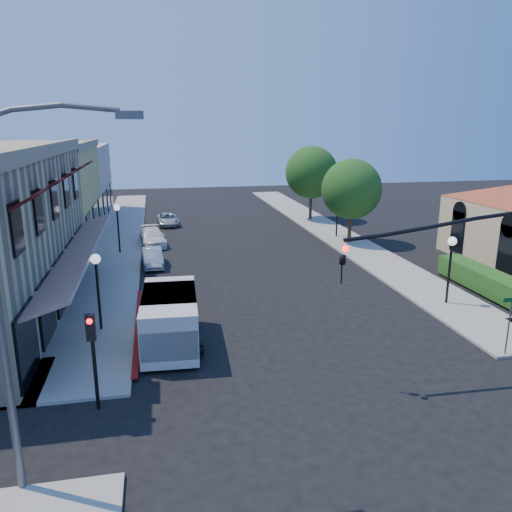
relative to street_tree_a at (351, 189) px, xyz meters
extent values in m
plane|color=black|center=(-8.80, -22.00, -4.19)|extent=(120.00, 120.00, 0.00)
cube|color=gray|center=(-17.55, 5.00, -4.13)|extent=(3.50, 50.00, 0.12)
cube|color=gray|center=(-0.05, 5.00, -4.13)|extent=(3.50, 50.00, 0.12)
cube|color=maroon|center=(-15.70, -14.00, -4.19)|extent=(0.25, 10.00, 0.06)
cube|color=tan|center=(-19.45, -11.00, 3.61)|extent=(0.50, 18.20, 0.60)
cube|color=#561416|center=(-18.40, -11.00, -1.14)|extent=(1.75, 17.00, 0.67)
cube|color=#410D0D|center=(-18.75, -18.00, 2.36)|extent=(1.02, 1.50, 0.60)
cube|color=#410D0D|center=(-18.75, -14.60, 2.36)|extent=(1.02, 1.50, 0.60)
cube|color=#410D0D|center=(-18.75, -11.20, 2.36)|extent=(1.02, 1.50, 0.60)
cube|color=#410D0D|center=(-18.75, -7.80, 2.36)|extent=(1.02, 1.50, 0.60)
cube|color=#410D0D|center=(-18.75, -4.40, 2.36)|extent=(1.02, 1.50, 0.60)
cube|color=black|center=(-19.25, -18.50, -2.59)|extent=(0.12, 2.60, 2.60)
cube|color=black|center=(-19.25, -15.10, -2.59)|extent=(0.12, 2.60, 2.60)
cube|color=black|center=(-19.25, -11.70, -2.59)|extent=(0.12, 2.60, 2.60)
cube|color=black|center=(-19.25, -8.30, -2.59)|extent=(0.12, 2.60, 2.60)
cube|color=black|center=(-19.25, -4.90, -2.59)|extent=(0.12, 2.60, 2.60)
cube|color=tan|center=(-24.30, 4.00, -0.39)|extent=(10.00, 12.00, 7.60)
cube|color=beige|center=(-24.30, 16.00, -0.69)|extent=(10.00, 12.00, 7.00)
cube|color=black|center=(5.65, -10.50, -2.39)|extent=(0.12, 1.40, 2.80)
cube|color=black|center=(5.65, -5.50, -2.39)|extent=(0.12, 1.40, 2.80)
cube|color=#225217|center=(2.90, -13.00, -4.19)|extent=(1.40, 8.00, 1.10)
cylinder|color=black|center=(0.00, 0.00, -3.14)|extent=(0.28, 0.28, 2.10)
sphere|color=#225217|center=(0.00, 0.00, 0.01)|extent=(4.56, 4.56, 4.56)
cylinder|color=black|center=(0.00, 10.00, -3.06)|extent=(0.28, 0.28, 2.27)
sphere|color=#225217|center=(0.00, 10.00, 0.36)|extent=(4.94, 4.94, 4.94)
cylinder|color=black|center=(-4.70, -20.50, 1.41)|extent=(7.80, 0.14, 0.14)
imported|color=black|center=(-8.60, -20.50, 0.51)|extent=(0.20, 0.16, 1.00)
sphere|color=#FF0C0C|center=(-8.60, -20.68, 0.81)|extent=(0.22, 0.22, 0.22)
cylinder|color=black|center=(-16.80, -20.50, -2.69)|extent=(0.12, 0.12, 3.00)
cube|color=black|center=(-16.80, -20.65, -1.29)|extent=(0.28, 0.22, 0.85)
sphere|color=#FF0C0C|center=(-16.80, -20.77, -1.04)|extent=(0.18, 0.18, 0.18)
cylinder|color=#595B5E|center=(-18.30, -24.00, 0.31)|extent=(0.20, 0.20, 9.00)
cylinder|color=#595B5E|center=(-16.80, -24.00, 5.06)|extent=(3.00, 0.12, 0.12)
cube|color=#595B5E|center=(-15.10, -24.00, 4.96)|extent=(0.60, 0.25, 0.18)
cylinder|color=#595B5E|center=(-1.30, -19.80, -2.94)|extent=(0.06, 0.06, 2.50)
cube|color=#0C591E|center=(-1.30, -19.80, -1.79)|extent=(0.80, 0.04, 0.18)
cylinder|color=black|center=(-17.30, -14.00, -2.59)|extent=(0.12, 0.12, 3.20)
sphere|color=white|center=(-17.30, -14.00, -0.84)|extent=(0.44, 0.44, 0.44)
cylinder|color=black|center=(-17.30, 0.00, -2.59)|extent=(0.12, 0.12, 3.20)
sphere|color=white|center=(-17.30, 0.00, -0.84)|extent=(0.44, 0.44, 0.44)
cylinder|color=black|center=(-0.30, -14.00, -2.59)|extent=(0.12, 0.12, 3.20)
sphere|color=white|center=(-0.30, -14.00, -0.84)|extent=(0.44, 0.44, 0.44)
cylinder|color=black|center=(-0.30, 2.00, -2.59)|extent=(0.12, 0.12, 3.20)
sphere|color=white|center=(-0.30, 2.00, -0.84)|extent=(0.44, 0.44, 0.44)
cube|color=beige|center=(-14.30, -16.10, -2.99)|extent=(2.42, 5.15, 2.06)
cube|color=beige|center=(-14.40, -18.28, -3.10)|extent=(2.15, 0.79, 1.15)
cube|color=black|center=(-14.39, -17.88, -2.53)|extent=(1.95, 0.21, 1.03)
cube|color=black|center=(-14.28, -15.76, -2.47)|extent=(2.34, 3.09, 1.03)
cylinder|color=black|center=(-15.36, -17.78, -3.82)|extent=(0.32, 0.77, 0.76)
cylinder|color=black|center=(-15.19, -14.34, -3.82)|extent=(0.32, 0.77, 0.76)
cylinder|color=black|center=(-13.41, -17.87, -3.82)|extent=(0.32, 0.77, 0.76)
cylinder|color=black|center=(-13.24, -14.43, -3.82)|extent=(0.32, 0.77, 0.76)
imported|color=black|center=(-13.96, -16.00, -3.56)|extent=(1.98, 3.91, 1.28)
imported|color=#B7BBBD|center=(-15.00, -3.69, -3.62)|extent=(1.40, 3.57, 1.16)
imported|color=white|center=(-15.00, 2.29, -3.56)|extent=(2.24, 4.53, 1.27)
imported|color=#B3B7B8|center=(-13.60, 10.00, -3.66)|extent=(1.98, 3.96, 1.08)
camera|label=1|loc=(-14.64, -35.65, 4.76)|focal=35.00mm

